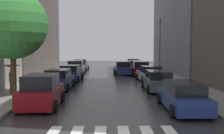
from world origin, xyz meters
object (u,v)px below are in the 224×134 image
Objects in this scene: car_midroad at (122,68)px; parked_car_right_sixth at (133,64)px; parked_car_left_second at (59,80)px; parked_car_right_nearest at (183,97)px; parked_car_right_fifth at (136,66)px; parked_car_right_fourth at (140,69)px; street_tree_left at (12,24)px; parked_car_left_nearest at (42,92)px; parked_car_left_fourth at (76,68)px; parked_car_left_fifth at (81,65)px; parked_car_left_third at (71,73)px; parked_car_right_third at (150,74)px; pedestrian_foreground at (12,72)px; lamp_post_right at (160,41)px; parked_car_right_second at (158,81)px.

parked_car_right_sixth is at bearing -14.56° from car_midroad.
parked_car_right_nearest is at bearing -130.76° from parked_car_left_second.
parked_car_right_fourth is at bearing -180.00° from parked_car_right_fifth.
parked_car_right_fourth is at bearing 178.62° from parked_car_right_sixth.
street_tree_left is (-10.40, -25.35, 4.07)m from parked_car_right_sixth.
parked_car_right_fifth is 22.30m from street_tree_left.
parked_car_left_nearest is 17.24m from parked_car_left_fourth.
parked_car_left_fifth is 10.76m from parked_car_right_fourth.
parked_car_left_fifth is 1.15× the size of parked_car_right_sixth.
parked_car_right_sixth is 27.70m from street_tree_left.
parked_car_right_fourth is (7.73, -7.48, 0.02)m from parked_car_left_fifth.
parked_car_left_fifth is 7.96m from car_midroad.
parked_car_left_third is 8.56m from car_midroad.
parked_car_left_fourth is at bearing 49.56° from parked_car_right_third.
parked_car_right_fourth reaches higher than parked_car_left_second.
pedestrian_foreground is 0.29× the size of lamp_post_right.
parked_car_right_fourth reaches higher than parked_car_right_fifth.
parked_car_right_third is at bearing -56.26° from parked_car_left_second.
parked_car_left_second is at bearing 0.41° from parked_car_left_nearest.
lamp_post_right is (9.36, 2.50, 3.23)m from parked_car_left_third.
parked_car_right_fourth is at bearing -34.90° from parked_car_left_second.
parked_car_left_fourth is at bearing 22.93° from parked_car_right_nearest.
lamp_post_right is (9.33, 14.32, 3.14)m from parked_car_left_nearest.
parked_car_right_third is 13.71m from street_tree_left.
parked_car_left_fourth is (0.08, 10.90, 0.08)m from parked_car_left_second.
parked_car_right_second is 22.84m from parked_car_right_sixth.
lamp_post_right reaches higher than parked_car_right_fifth.
parked_car_left_nearest is 1.04× the size of parked_car_left_fourth.
parked_car_left_second is at bearing 118.41° from parked_car_right_third.
parked_car_left_second is 10.63m from parked_car_right_nearest.
parked_car_left_fifth is 1.01× the size of parked_car_right_fifth.
parked_car_left_fifth is 26.01m from parked_car_right_nearest.
parked_car_left_fourth is 14.84m from street_tree_left.
parked_car_left_nearest is 0.97× the size of parked_car_left_third.
lamp_post_right is (12.24, 10.69, 2.33)m from pedestrian_foreground.
parked_car_right_fifth is (7.81, -1.32, -0.03)m from parked_car_left_fifth.
car_midroad is (5.72, -5.53, -0.01)m from parked_car_left_fifth.
parked_car_right_nearest is 1.13× the size of parked_car_right_fourth.
parked_car_left_third is at bearing 82.37° from parked_car_right_third.
street_tree_left is (-8.12, -15.19, 4.04)m from car_midroad.
parked_car_right_second is at bearing 13.94° from street_tree_left.
parked_car_right_fifth is (7.59, 22.56, -0.10)m from parked_car_left_nearest.
parked_car_left_fourth is at bearing 84.22° from parked_car_right_fourth.
parked_car_left_third is at bearing -177.40° from parked_car_left_fifth.
parked_car_left_fifth is 20.45m from pedestrian_foreground.
parked_car_left_fourth is 7.69m from parked_car_right_fourth.
pedestrian_foreground is at bearing 163.14° from parked_car_left_third.
parked_car_right_sixth is 14.64m from lamp_post_right.
street_tree_left is at bearing -146.81° from pedestrian_foreground.
pedestrian_foreground is at bearing 122.10° from street_tree_left.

